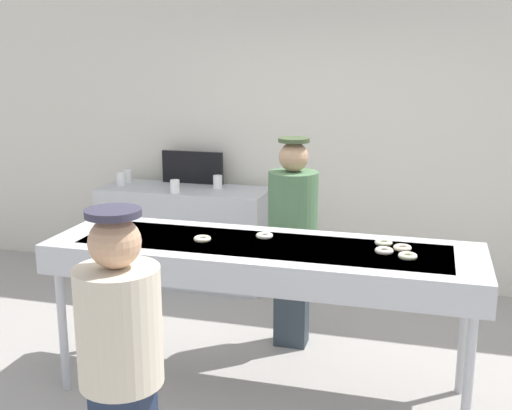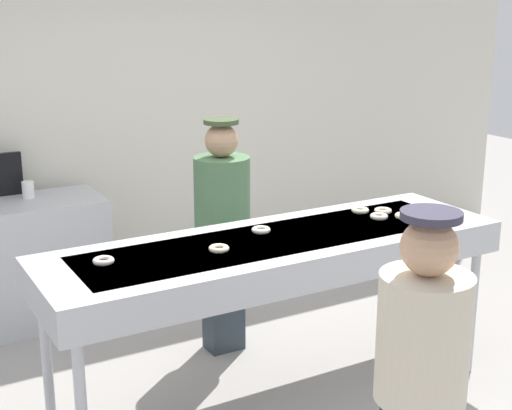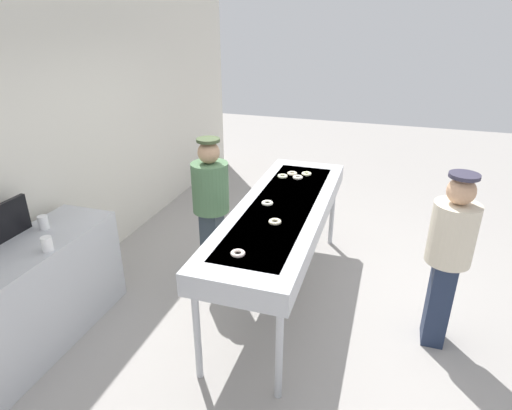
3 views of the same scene
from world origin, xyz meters
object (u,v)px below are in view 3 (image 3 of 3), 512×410
sugar_donut_4 (267,203)px  sugar_donut_6 (292,173)px  sugar_donut_1 (306,174)px  sugar_donut_3 (275,222)px  customer_waiting (449,252)px  sugar_donut_5 (283,176)px  paper_cup_0 (47,244)px  worker_baker (211,204)px  sugar_donut_0 (238,253)px  fryer_conveyor (282,214)px  sugar_donut_2 (298,177)px  prep_counter (37,294)px  paper_cup_2 (43,222)px

sugar_donut_4 → sugar_donut_6: (0.87, -0.03, 0.00)m
sugar_donut_1 → sugar_donut_3: bearing=179.4°
sugar_donut_6 → customer_waiting: customer_waiting is taller
sugar_donut_5 → paper_cup_0: bearing=144.5°
worker_baker → sugar_donut_5: bearing=145.2°
sugar_donut_4 → sugar_donut_0: bearing=-176.8°
sugar_donut_6 → fryer_conveyor: bearing=-173.1°
sugar_donut_3 → customer_waiting: (0.15, -1.42, -0.13)m
sugar_donut_0 → sugar_donut_6: bearing=0.7°
sugar_donut_1 → worker_baker: (-0.85, 0.79, -0.11)m
sugar_donut_4 → sugar_donut_2: bearing=-8.8°
sugar_donut_1 → customer_waiting: 1.80m
sugar_donut_3 → paper_cup_0: (-0.86, 1.63, -0.04)m
sugar_donut_6 → worker_baker: worker_baker is taller
prep_counter → sugar_donut_2: bearing=-42.0°
fryer_conveyor → sugar_donut_2: 0.75m
sugar_donut_0 → sugar_donut_6: same height
paper_cup_2 → sugar_donut_4: bearing=-62.5°
sugar_donut_6 → customer_waiting: 1.90m
prep_counter → paper_cup_0: (0.01, -0.22, 0.52)m
sugar_donut_4 → sugar_donut_5: same height
sugar_donut_1 → sugar_donut_2: 0.15m
sugar_donut_5 → customer_waiting: 1.90m
sugar_donut_0 → sugar_donut_1: (1.86, -0.13, 0.00)m
paper_cup_2 → sugar_donut_1: bearing=-46.9°
sugar_donut_0 → sugar_donut_2: 1.73m
sugar_donut_0 → paper_cup_0: size_ratio=0.91×
sugar_donut_4 → customer_waiting: bearing=-97.4°
customer_waiting → paper_cup_0: size_ratio=12.86×
sugar_donut_3 → paper_cup_2: size_ratio=0.91×
sugar_donut_3 → worker_baker: worker_baker is taller
sugar_donut_3 → paper_cup_0: size_ratio=0.91×
sugar_donut_3 → sugar_donut_5: size_ratio=1.00×
sugar_donut_1 → sugar_donut_6: size_ratio=1.00×
sugar_donut_0 → sugar_donut_5: 1.71m
sugar_donut_2 → sugar_donut_6: same height
sugar_donut_4 → customer_waiting: (-0.21, -1.59, -0.13)m
sugar_donut_3 → paper_cup_2: (-0.56, 1.94, -0.04)m
sugar_donut_6 → customer_waiting: bearing=-124.6°
sugar_donut_2 → sugar_donut_5: bearing=95.5°
sugar_donut_2 → prep_counter: sugar_donut_2 is taller
worker_baker → prep_counter: size_ratio=0.99×
sugar_donut_3 → sugar_donut_4: size_ratio=1.00×
fryer_conveyor → customer_waiting: (-0.23, -1.46, -0.02)m
sugar_donut_3 → prep_counter: (-0.87, 1.85, -0.56)m
prep_counter → paper_cup_0: 0.57m
sugar_donut_0 → sugar_donut_4: same height
sugar_donut_6 → paper_cup_2: size_ratio=0.91×
sugar_donut_1 → sugar_donut_3: 1.27m
sugar_donut_0 → customer_waiting: size_ratio=0.07×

